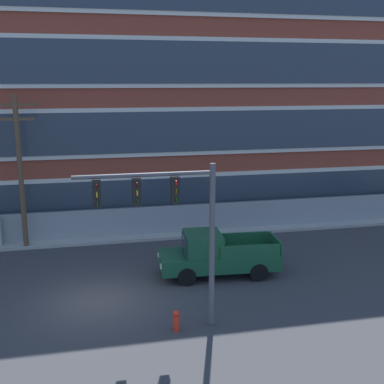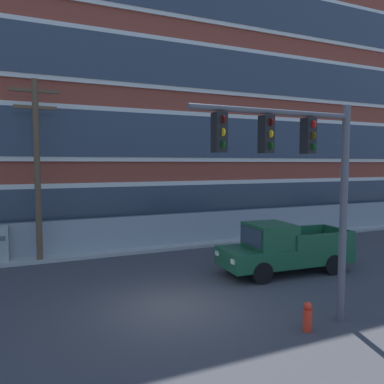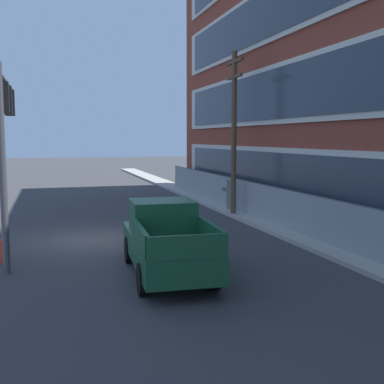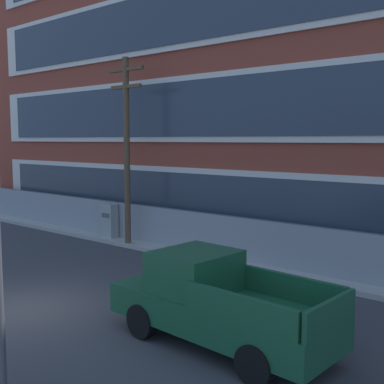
# 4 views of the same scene
# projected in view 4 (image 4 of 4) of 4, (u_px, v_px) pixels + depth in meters

# --- Properties ---
(ground_plane) EXTENTS (160.00, 160.00, 0.00)m
(ground_plane) POSITION_uv_depth(u_px,v_px,m) (23.00, 309.00, 12.99)
(ground_plane) COLOR #38383A
(sidewalk_building_side) EXTENTS (80.00, 1.60, 0.16)m
(sidewalk_building_side) POSITION_uv_depth(u_px,v_px,m) (200.00, 255.00, 18.82)
(sidewalk_building_side) COLOR #9E9B93
(sidewalk_building_side) RESTS_ON ground
(chain_link_fence) EXTENTS (38.19, 0.06, 1.76)m
(chain_link_fence) POSITION_uv_depth(u_px,v_px,m) (244.00, 241.00, 17.53)
(chain_link_fence) COLOR gray
(chain_link_fence) RESTS_ON ground
(pickup_truck_dark_green) EXTENTS (5.47, 2.27, 2.03)m
(pickup_truck_dark_green) POSITION_uv_depth(u_px,v_px,m) (215.00, 303.00, 10.70)
(pickup_truck_dark_green) COLOR #194C2D
(pickup_truck_dark_green) RESTS_ON ground
(utility_pole_near_corner) EXTENTS (2.03, 0.26, 7.95)m
(utility_pole_near_corner) POSITION_uv_depth(u_px,v_px,m) (127.00, 145.00, 20.16)
(utility_pole_near_corner) COLOR brown
(utility_pole_near_corner) RESTS_ON ground
(electrical_cabinet) EXTENTS (0.72, 0.47, 1.69)m
(electrical_cabinet) POSITION_uv_depth(u_px,v_px,m) (110.00, 222.00, 21.81)
(electrical_cabinet) COLOR #939993
(electrical_cabinet) RESTS_ON ground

